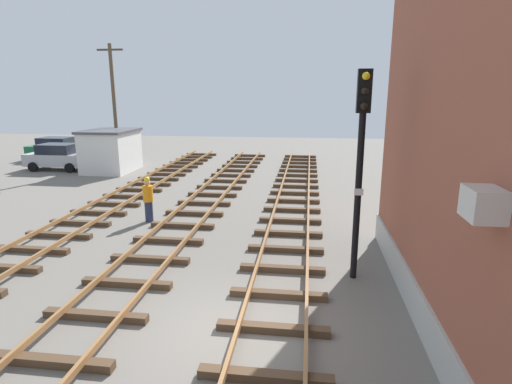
{
  "coord_description": "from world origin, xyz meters",
  "views": [
    {
      "loc": [
        1.56,
        -7.97,
        5.13
      ],
      "look_at": [
        -0.34,
        6.63,
        1.54
      ],
      "focal_mm": 28.67,
      "sensor_mm": 36.0,
      "label": 1
    }
  ],
  "objects_px": {
    "parked_car_silver": "(59,157)",
    "utility_pole_far": "(114,104)",
    "parked_car_green": "(56,148)",
    "control_hut": "(111,151)",
    "signal_mast": "(361,153)",
    "track_worker_foreground": "(148,199)"
  },
  "relations": [
    {
      "from": "signal_mast",
      "to": "parked_car_green",
      "type": "bearing_deg",
      "value": 138.64
    },
    {
      "from": "utility_pole_far",
      "to": "track_worker_foreground",
      "type": "bearing_deg",
      "value": -59.6
    },
    {
      "from": "parked_car_green",
      "to": "track_worker_foreground",
      "type": "height_order",
      "value": "track_worker_foreground"
    },
    {
      "from": "signal_mast",
      "to": "track_worker_foreground",
      "type": "bearing_deg",
      "value": 151.3
    },
    {
      "from": "control_hut",
      "to": "parked_car_silver",
      "type": "height_order",
      "value": "control_hut"
    },
    {
      "from": "parked_car_silver",
      "to": "track_worker_foreground",
      "type": "bearing_deg",
      "value": -44.45
    },
    {
      "from": "control_hut",
      "to": "parked_car_green",
      "type": "relative_size",
      "value": 0.9
    },
    {
      "from": "control_hut",
      "to": "parked_car_silver",
      "type": "relative_size",
      "value": 0.9
    },
    {
      "from": "control_hut",
      "to": "parked_car_silver",
      "type": "xyz_separation_m",
      "value": [
        -3.81,
        0.02,
        -0.49
      ]
    },
    {
      "from": "signal_mast",
      "to": "control_hut",
      "type": "xyz_separation_m",
      "value": [
        -14.39,
        14.48,
        -2.18
      ]
    },
    {
      "from": "utility_pole_far",
      "to": "track_worker_foreground",
      "type": "height_order",
      "value": "utility_pole_far"
    },
    {
      "from": "parked_car_silver",
      "to": "parked_car_green",
      "type": "distance_m",
      "value": 4.67
    },
    {
      "from": "parked_car_silver",
      "to": "utility_pole_far",
      "type": "xyz_separation_m",
      "value": [
        3.55,
        1.51,
        3.44
      ]
    },
    {
      "from": "signal_mast",
      "to": "track_worker_foreground",
      "type": "distance_m",
      "value": 9.21
    },
    {
      "from": "control_hut",
      "to": "parked_car_silver",
      "type": "bearing_deg",
      "value": 179.73
    },
    {
      "from": "signal_mast",
      "to": "parked_car_silver",
      "type": "distance_m",
      "value": 23.41
    },
    {
      "from": "signal_mast",
      "to": "parked_car_silver",
      "type": "bearing_deg",
      "value": 141.46
    },
    {
      "from": "control_hut",
      "to": "parked_car_silver",
      "type": "distance_m",
      "value": 3.84
    },
    {
      "from": "signal_mast",
      "to": "parked_car_silver",
      "type": "relative_size",
      "value": 1.36
    },
    {
      "from": "signal_mast",
      "to": "control_hut",
      "type": "bearing_deg",
      "value": 134.83
    },
    {
      "from": "parked_car_silver",
      "to": "parked_car_green",
      "type": "relative_size",
      "value": 1.0
    },
    {
      "from": "parked_car_green",
      "to": "track_worker_foreground",
      "type": "relative_size",
      "value": 2.25
    }
  ]
}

